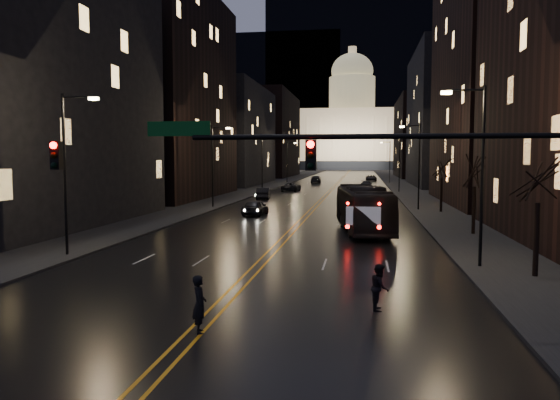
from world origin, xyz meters
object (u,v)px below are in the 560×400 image
at_px(oncoming_car_b, 263,193).
at_px(pedestrian_b, 380,287).
at_px(oncoming_car_a, 255,208).
at_px(traffic_signal, 385,171).
at_px(bus, 363,209).
at_px(receding_car_a, 364,196).
at_px(pedestrian_a, 199,304).

bearing_deg(oncoming_car_b, pedestrian_b, 98.15).
bearing_deg(oncoming_car_a, traffic_signal, 112.89).
bearing_deg(traffic_signal, pedestrian_b, 91.94).
bearing_deg(oncoming_car_b, bus, 106.82).
xyz_separation_m(bus, receding_car_a, (0.23, 26.99, -0.94)).
distance_m(oncoming_car_b, receding_car_a, 13.57).
distance_m(bus, pedestrian_a, 25.31).
xyz_separation_m(traffic_signal, pedestrian_b, (-0.06, 1.84, -4.25)).
height_order(traffic_signal, bus, traffic_signal).
bearing_deg(bus, receding_car_a, 81.90).
distance_m(oncoming_car_b, pedestrian_a, 55.26).
bearing_deg(oncoming_car_a, receding_car_a, -116.35).
bearing_deg(pedestrian_b, oncoming_car_b, 17.87).
xyz_separation_m(bus, pedestrian_a, (-5.12, -24.78, -0.79)).
relative_size(bus, pedestrian_b, 7.26).
bearing_deg(receding_car_a, traffic_signal, -83.49).
height_order(traffic_signal, pedestrian_a, traffic_signal).
height_order(oncoming_car_b, pedestrian_b, pedestrian_b).
distance_m(oncoming_car_a, pedestrian_a, 34.98).
xyz_separation_m(oncoming_car_b, receding_car_a, (13.25, -2.93, -0.01)).
relative_size(oncoming_car_b, pedestrian_b, 2.81).
xyz_separation_m(traffic_signal, oncoming_car_a, (-10.77, 32.98, -4.34)).
distance_m(traffic_signal, oncoming_car_b, 54.96).
bearing_deg(traffic_signal, pedestrian_a, -164.11).
bearing_deg(oncoming_car_b, pedestrian_a, 91.51).
relative_size(bus, oncoming_car_b, 2.58).
distance_m(bus, pedestrian_b, 21.32).
height_order(oncoming_car_a, oncoming_car_b, oncoming_car_b).
bearing_deg(pedestrian_a, pedestrian_b, -79.95).
distance_m(traffic_signal, pedestrian_a, 7.29).
height_order(oncoming_car_a, receding_car_a, receding_car_a).
xyz_separation_m(bus, oncoming_car_b, (-13.02, 29.92, -0.93)).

